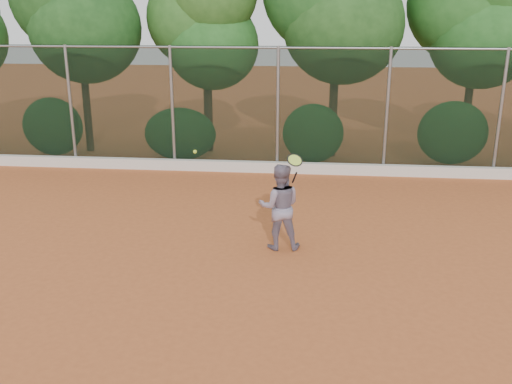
# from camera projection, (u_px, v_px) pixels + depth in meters

# --- Properties ---
(ground) EXTENTS (80.00, 80.00, 0.00)m
(ground) POSITION_uv_depth(u_px,v_px,m) (250.00, 279.00, 9.79)
(ground) COLOR #B95A2B
(ground) RESTS_ON ground
(concrete_curb) EXTENTS (24.00, 0.20, 0.30)m
(concrete_curb) POSITION_uv_depth(u_px,v_px,m) (277.00, 167.00, 16.21)
(concrete_curb) COLOR silver
(concrete_curb) RESTS_ON ground
(tennis_player) EXTENTS (0.86, 0.70, 1.68)m
(tennis_player) POSITION_uv_depth(u_px,v_px,m) (280.00, 207.00, 10.84)
(tennis_player) COLOR gray
(tennis_player) RESTS_ON ground
(chainlink_fence) EXTENTS (24.09, 0.09, 3.50)m
(chainlink_fence) POSITION_uv_depth(u_px,v_px,m) (278.00, 106.00, 15.87)
(chainlink_fence) COLOR black
(chainlink_fence) RESTS_ON ground
(foliage_backdrop) EXTENTS (23.70, 3.63, 7.55)m
(foliage_backdrop) POSITION_uv_depth(u_px,v_px,m) (265.00, 11.00, 17.03)
(foliage_backdrop) COLOR #402918
(foliage_backdrop) RESTS_ON ground
(tennis_racket) EXTENTS (0.37, 0.35, 0.58)m
(tennis_racket) POSITION_uv_depth(u_px,v_px,m) (295.00, 162.00, 10.41)
(tennis_racket) COLOR black
(tennis_racket) RESTS_ON ground
(tennis_ball_in_flight) EXTENTS (0.07, 0.07, 0.07)m
(tennis_ball_in_flight) POSITION_uv_depth(u_px,v_px,m) (195.00, 152.00, 10.77)
(tennis_ball_in_flight) COLOR #C5EB35
(tennis_ball_in_flight) RESTS_ON ground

